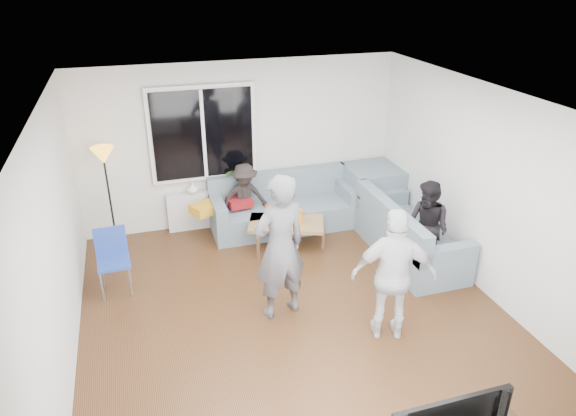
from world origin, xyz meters
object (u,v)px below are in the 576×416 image
object	(u,v)px
sofa_right_section	(410,229)
side_chair	(114,263)
coffee_table	(286,234)
spectator_right	(427,228)
spectator_back	(245,199)
floor_lamp	(110,199)
player_left	(280,248)
sofa_back_section	(284,203)
player_right	(394,276)

from	to	relation	value
sofa_right_section	side_chair	size ratio (longest dim) A/B	2.33
coffee_table	spectator_right	world-z (taller)	spectator_right
coffee_table	spectator_back	distance (m)	0.87
sofa_right_section	spectator_back	size ratio (longest dim) A/B	1.76
sofa_right_section	floor_lamp	world-z (taller)	floor_lamp
coffee_table	player_left	distance (m)	1.81
sofa_right_section	spectator_back	world-z (taller)	spectator_back
sofa_back_section	floor_lamp	xyz separation A→B (m)	(-2.59, 0.13, 0.36)
sofa_back_section	spectator_right	xyz separation A→B (m)	(1.48, -1.81, 0.23)
side_chair	spectator_back	size ratio (longest dim) A/B	0.76
floor_lamp	spectator_back	world-z (taller)	floor_lamp
sofa_right_section	sofa_back_section	bearing A→B (deg)	46.60
sofa_right_section	coffee_table	xyz separation A→B (m)	(-1.62, 0.80, -0.22)
sofa_right_section	player_right	bearing A→B (deg)	144.47
spectator_back	side_chair	bearing A→B (deg)	-149.97
coffee_table	floor_lamp	xyz separation A→B (m)	(-2.45, 0.72, 0.58)
spectator_right	sofa_right_section	bearing A→B (deg)	161.60
spectator_back	sofa_right_section	bearing A→B (deg)	-34.76
sofa_back_section	coffee_table	size ratio (longest dim) A/B	2.09
floor_lamp	spectator_right	distance (m)	4.51
sofa_back_section	floor_lamp	world-z (taller)	floor_lamp
player_left	player_right	world-z (taller)	player_left
sofa_back_section	spectator_right	size ratio (longest dim) A/B	1.76
player_left	floor_lamp	bearing A→B (deg)	-63.44
spectator_back	floor_lamp	bearing A→B (deg)	176.66
sofa_right_section	spectator_back	bearing A→B (deg)	55.82
side_chair	floor_lamp	xyz separation A→B (m)	(0.00, 1.26, 0.35)
side_chair	floor_lamp	distance (m)	1.31
side_chair	player_right	bearing A→B (deg)	-34.58
coffee_table	side_chair	distance (m)	2.52
sofa_back_section	coffee_table	distance (m)	0.65
spectator_back	coffee_table	bearing A→B (deg)	-53.04
coffee_table	side_chair	size ratio (longest dim) A/B	1.28
sofa_back_section	spectator_back	xyz separation A→B (m)	(-0.62, 0.03, 0.14)
sofa_right_section	side_chair	xyz separation A→B (m)	(-4.07, 0.26, 0.01)
floor_lamp	player_left	bearing A→B (deg)	-50.47
sofa_right_section	player_left	world-z (taller)	player_left
coffee_table	spectator_back	bearing A→B (deg)	127.53
coffee_table	floor_lamp	bearing A→B (deg)	163.58
sofa_right_section	spectator_back	distance (m)	2.54
floor_lamp	spectator_right	size ratio (longest dim) A/B	1.19
coffee_table	side_chair	bearing A→B (deg)	-167.64
side_chair	player_right	distance (m)	3.49
sofa_back_section	player_left	distance (m)	2.33
player_right	spectator_back	distance (m)	3.14
sofa_back_section	spectator_back	world-z (taller)	spectator_back
sofa_right_section	spectator_right	bearing A→B (deg)	-180.00
coffee_table	spectator_back	xyz separation A→B (m)	(-0.48, 0.63, 0.37)
sofa_back_section	spectator_right	bearing A→B (deg)	-50.86
coffee_table	player_right	bearing A→B (deg)	-77.64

